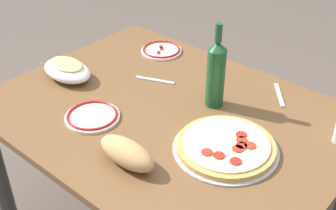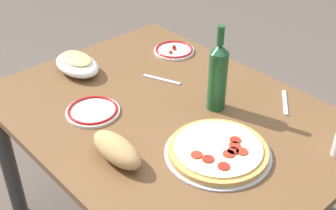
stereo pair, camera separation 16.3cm
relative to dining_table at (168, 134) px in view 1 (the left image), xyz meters
name	(u,v)px [view 1 (the left image)]	position (x,y,z in m)	size (l,w,h in m)	color
dining_table	(168,134)	(0.00, 0.00, 0.00)	(1.31, 0.99, 0.71)	brown
pepperoni_pizza	(226,146)	(-0.29, 0.04, 0.12)	(0.35, 0.35, 0.03)	#B7B7BC
baked_pasta_dish	(67,69)	(0.48, 0.08, 0.15)	(0.24, 0.15, 0.08)	white
wine_bottle	(216,73)	(-0.10, -0.15, 0.24)	(0.07, 0.07, 0.33)	#194723
side_plate_near	(161,50)	(0.34, -0.35, 0.11)	(0.19, 0.19, 0.02)	white
side_plate_far	(92,116)	(0.18, 0.21, 0.11)	(0.20, 0.20, 0.02)	white
bread_loaf	(127,153)	(-0.09, 0.30, 0.15)	(0.22, 0.09, 0.08)	tan
fork_left	(279,95)	(-0.26, -0.37, 0.11)	(0.17, 0.02, 0.01)	#B7B7BC
fork_right	(155,80)	(0.19, -0.14, 0.11)	(0.17, 0.02, 0.01)	#B7B7BC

